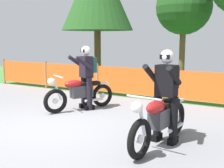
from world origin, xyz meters
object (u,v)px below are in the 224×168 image
object	(u,v)px
motorcycle_lead	(80,93)
motorcycle_trailing	(160,119)
rider_trailing	(166,91)
rider_lead	(87,74)

from	to	relation	value
motorcycle_lead	motorcycle_trailing	distance (m)	3.08
rider_trailing	motorcycle_lead	bearing A→B (deg)	-106.76
motorcycle_trailing	motorcycle_lead	bearing A→B (deg)	-110.77
rider_lead	motorcycle_trailing	bearing A→B (deg)	86.67
motorcycle_trailing	rider_trailing	bearing A→B (deg)	-179.49
rider_lead	rider_trailing	world-z (taller)	same
motorcycle_lead	motorcycle_trailing	xyz separation A→B (m)	(2.75, -1.39, 0.02)
motorcycle_lead	rider_trailing	bearing A→B (deg)	94.73
motorcycle_lead	motorcycle_trailing	world-z (taller)	motorcycle_trailing
motorcycle_trailing	rider_lead	world-z (taller)	rider_lead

